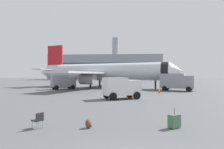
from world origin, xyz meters
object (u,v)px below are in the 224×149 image
Objects in this scene: cargo_van at (121,87)px; service_truck at (63,81)px; airplane_at_gate at (102,72)px; safety_cone_near at (132,95)px; safety_cone_mid at (160,91)px; fuel_truck at (177,81)px; rolling_suitcase at (174,121)px; traveller_backpack at (89,124)px; gate_chair at (38,119)px.

service_truck is at bearing 128.38° from cargo_van.
airplane_at_gate is 20.81m from safety_cone_near.
airplane_at_gate reaches higher than cargo_van.
safety_cone_mid is at bearing -50.05° from airplane_at_gate.
airplane_at_gate is 21.99m from cargo_van.
airplane_at_gate is at bearing 108.05° from safety_cone_near.
fuel_truck is 27.37m from rolling_suitcase.
service_truck reaches higher than safety_cone_mid.
fuel_truck is 13.45× the size of traveller_backpack.
safety_cone_near is 7.92m from safety_cone_mid.
fuel_truck reaches higher than traveller_backpack.
airplane_at_gate is at bearing 103.16° from cargo_van.
service_truck reaches higher than safety_cone_near.
airplane_at_gate is 72.92× the size of traveller_backpack.
cargo_van is (12.39, -15.64, -0.16)m from service_truck.
gate_chair reaches higher than safety_cone_near.
airplane_at_gate is 35.50m from rolling_suitcase.
service_truck is 4.74× the size of rolling_suitcase.
rolling_suitcase is (3.26, -13.07, -1.06)m from cargo_van.
cargo_van is 2.49m from safety_cone_near.
fuel_truck reaches higher than safety_cone_near.
rolling_suitcase reaches higher than gate_chair.
traveller_backpack is at bearing -113.05° from fuel_truck.
rolling_suitcase reaches higher than traveller_backpack.
traveller_backpack is (-2.79, -15.19, -0.13)m from safety_cone_near.
safety_cone_mid is at bearing 65.35° from gate_chair.
cargo_van is at bearing -125.97° from safety_cone_mid.
fuel_truck is at bearing -5.69° from service_truck.
safety_cone_mid is 22.87m from traveller_backpack.
airplane_at_gate is 17.37m from safety_cone_mid.
cargo_van is at bearing -126.75° from fuel_truck.
airplane_at_gate reaches higher than traveller_backpack.
service_truck is 19.95m from cargo_van.
fuel_truck is at bearing 53.25° from cargo_van.
safety_cone_mid reaches higher than safety_cone_near.
cargo_van is 6.50× the size of safety_cone_mid.
safety_cone_near is 1.54× the size of traveller_backpack.
fuel_truck reaches higher than gate_chair.
gate_chair is (-10.07, -21.94, 0.13)m from safety_cone_mid.
cargo_van reaches higher than gate_chair.
fuel_truck is 8.76× the size of safety_cone_near.
safety_cone_mid is (4.59, 6.46, 0.00)m from safety_cone_near.
gate_chair is (-4.10, -13.71, -0.95)m from cargo_van.
cargo_van is 10.22m from safety_cone_mid.
service_truck is 6.07× the size of gate_chair.
safety_cone_mid is at bearing -127.95° from fuel_truck.
rolling_suitcase is at bearing -104.31° from fuel_truck.
safety_cone_near is (-8.63, -11.64, -1.41)m from fuel_truck.
fuel_truck reaches higher than cargo_van.
airplane_at_gate is 35.08m from traveller_backpack.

